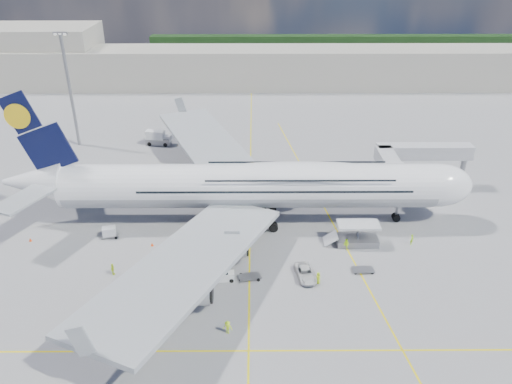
{
  "coord_description": "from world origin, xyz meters",
  "views": [
    {
      "loc": [
        0.64,
        -63.59,
        43.76
      ],
      "look_at": [
        1.03,
        8.0,
        6.62
      ],
      "focal_mm": 35.0,
      "sensor_mm": 36.0,
      "label": 1
    }
  ],
  "objects_px": {
    "baggage_tug": "(225,276)",
    "dolly_nose_near": "(250,276)",
    "cone_wing_left_outer": "(173,171)",
    "cone_wing_right_inner": "(152,244)",
    "cargo_loader": "(356,237)",
    "crew_nose": "(412,240)",
    "dolly_row_a": "(157,274)",
    "service_van": "(306,273)",
    "cone_nose": "(436,199)",
    "cone_tail": "(30,240)",
    "dolly_row_b": "(138,301)",
    "cone_wing_right_outer": "(152,303)",
    "dolly_nose_far": "(363,270)",
    "light_mast": "(70,89)",
    "crew_van": "(318,278)",
    "crew_tug": "(228,327)",
    "dolly_row_c": "(163,267)",
    "crew_wing": "(113,269)",
    "airliner": "(251,185)",
    "crew_loader": "(346,244)",
    "cone_wing_left_inner": "(216,185)",
    "catering_truck_outer": "(158,138)",
    "catering_truck_inner": "(243,177)",
    "jet_bridge": "(411,158)"
  },
  "relations": [
    {
      "from": "baggage_tug",
      "to": "dolly_nose_near",
      "type": "bearing_deg",
      "value": 2.65
    },
    {
      "from": "cone_wing_left_outer",
      "to": "cone_wing_right_inner",
      "type": "height_order",
      "value": "cone_wing_right_inner"
    },
    {
      "from": "cargo_loader",
      "to": "crew_nose",
      "type": "bearing_deg",
      "value": -2.07
    },
    {
      "from": "cargo_loader",
      "to": "dolly_row_a",
      "type": "xyz_separation_m",
      "value": [
        -29.83,
        -9.29,
        -0.11
      ]
    },
    {
      "from": "service_van",
      "to": "cone_nose",
      "type": "xyz_separation_m",
      "value": [
        26.33,
        22.97,
        -0.45
      ]
    },
    {
      "from": "baggage_tug",
      "to": "cone_tail",
      "type": "distance_m",
      "value": 33.29
    },
    {
      "from": "dolly_row_b",
      "to": "cone_wing_right_outer",
      "type": "xyz_separation_m",
      "value": [
        1.99,
        -0.24,
        -0.04
      ]
    },
    {
      "from": "dolly_nose_far",
      "to": "crew_nose",
      "type": "xyz_separation_m",
      "value": [
        9.04,
        7.1,
        0.57
      ]
    },
    {
      "from": "light_mast",
      "to": "cone_nose",
      "type": "distance_m",
      "value": 80.46
    },
    {
      "from": "crew_van",
      "to": "cone_wing_left_outer",
      "type": "height_order",
      "value": "crew_van"
    },
    {
      "from": "crew_nose",
      "to": "service_van",
      "type": "bearing_deg",
      "value": 152.07
    },
    {
      "from": "crew_tug",
      "to": "cone_tail",
      "type": "distance_m",
      "value": 38.7
    },
    {
      "from": "baggage_tug",
      "to": "cone_tail",
      "type": "relative_size",
      "value": 4.88
    },
    {
      "from": "light_mast",
      "to": "cone_nose",
      "type": "xyz_separation_m",
      "value": [
        74.35,
        -27.89,
        -12.93
      ]
    },
    {
      "from": "light_mast",
      "to": "crew_nose",
      "type": "height_order",
      "value": "light_mast"
    },
    {
      "from": "dolly_row_c",
      "to": "dolly_nose_far",
      "type": "relative_size",
      "value": 1.21
    },
    {
      "from": "crew_nose",
      "to": "cone_tail",
      "type": "relative_size",
      "value": 3.18
    },
    {
      "from": "light_mast",
      "to": "dolly_nose_far",
      "type": "height_order",
      "value": "light_mast"
    },
    {
      "from": "crew_nose",
      "to": "crew_tug",
      "type": "relative_size",
      "value": 0.98
    },
    {
      "from": "crew_tug",
      "to": "crew_wing",
      "type": "bearing_deg",
      "value": 156.49
    },
    {
      "from": "airliner",
      "to": "crew_loader",
      "type": "height_order",
      "value": "airliner"
    },
    {
      "from": "cargo_loader",
      "to": "crew_nose",
      "type": "distance_m",
      "value": 8.8
    },
    {
      "from": "service_van",
      "to": "cone_wing_left_outer",
      "type": "bearing_deg",
      "value": 115.54
    },
    {
      "from": "crew_van",
      "to": "crew_loader",
      "type": "bearing_deg",
      "value": -60.25
    },
    {
      "from": "cone_wing_left_inner",
      "to": "cone_wing_left_outer",
      "type": "xyz_separation_m",
      "value": [
        -9.35,
        6.52,
        -0.02
      ]
    },
    {
      "from": "crew_wing",
      "to": "cone_tail",
      "type": "xyz_separation_m",
      "value": [
        -15.49,
        8.89,
        -0.66
      ]
    },
    {
      "from": "dolly_row_a",
      "to": "crew_loader",
      "type": "distance_m",
      "value": 29.0
    },
    {
      "from": "catering_truck_outer",
      "to": "crew_van",
      "type": "bearing_deg",
      "value": -51.01
    },
    {
      "from": "cone_wing_right_outer",
      "to": "dolly_row_b",
      "type": "bearing_deg",
      "value": 172.98
    },
    {
      "from": "cargo_loader",
      "to": "dolly_nose_near",
      "type": "xyz_separation_m",
      "value": [
        -16.78,
        -8.99,
        -0.89
      ]
    },
    {
      "from": "light_mast",
      "to": "dolly_row_a",
      "type": "bearing_deg",
      "value": -62.3
    },
    {
      "from": "cone_wing_right_inner",
      "to": "catering_truck_inner",
      "type": "bearing_deg",
      "value": 56.87
    },
    {
      "from": "jet_bridge",
      "to": "cargo_loader",
      "type": "xyz_separation_m",
      "value": [
        -12.99,
        -18.04,
        -5.6
      ]
    },
    {
      "from": "dolly_nose_far",
      "to": "cone_tail",
      "type": "distance_m",
      "value": 52.39
    },
    {
      "from": "dolly_row_c",
      "to": "cone_nose",
      "type": "bearing_deg",
      "value": 40.79
    },
    {
      "from": "catering_truck_outer",
      "to": "service_van",
      "type": "bearing_deg",
      "value": -51.72
    },
    {
      "from": "light_mast",
      "to": "catering_truck_outer",
      "type": "xyz_separation_m",
      "value": [
        18.52,
        -0.15,
        -11.59
      ]
    },
    {
      "from": "jet_bridge",
      "to": "cone_wing_left_outer",
      "type": "relative_size",
      "value": 38.24
    },
    {
      "from": "dolly_nose_far",
      "to": "cone_wing_left_outer",
      "type": "distance_m",
      "value": 47.16
    },
    {
      "from": "cargo_loader",
      "to": "dolly_row_a",
      "type": "relative_size",
      "value": 2.41
    },
    {
      "from": "cone_wing_left_outer",
      "to": "cone_wing_right_outer",
      "type": "relative_size",
      "value": 0.95
    },
    {
      "from": "baggage_tug",
      "to": "dolly_row_c",
      "type": "bearing_deg",
      "value": 166.71
    },
    {
      "from": "light_mast",
      "to": "cone_tail",
      "type": "height_order",
      "value": "light_mast"
    },
    {
      "from": "dolly_row_b",
      "to": "crew_loader",
      "type": "distance_m",
      "value": 32.37
    },
    {
      "from": "dolly_nose_far",
      "to": "crew_nose",
      "type": "bearing_deg",
      "value": 36.7
    },
    {
      "from": "catering_truck_outer",
      "to": "crew_loader",
      "type": "bearing_deg",
      "value": -42.06
    },
    {
      "from": "cargo_loader",
      "to": "catering_truck_inner",
      "type": "bearing_deg",
      "value": 130.99
    },
    {
      "from": "crew_loader",
      "to": "crew_wing",
      "type": "distance_m",
      "value": 35.19
    },
    {
      "from": "airliner",
      "to": "light_mast",
      "type": "distance_m",
      "value": 53.72
    },
    {
      "from": "light_mast",
      "to": "cone_wing_right_outer",
      "type": "height_order",
      "value": "light_mast"
    }
  ]
}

